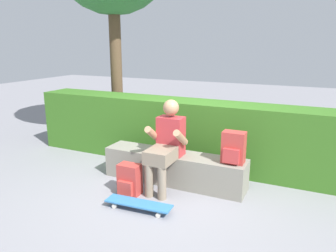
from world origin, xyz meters
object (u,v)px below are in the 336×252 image
skateboard_near_person (139,204)px  backpack_on_ground (129,180)px  bench_main (174,168)px  person_skater (166,143)px  backpack_on_bench (233,148)px

skateboard_near_person → backpack_on_ground: size_ratio=2.03×
bench_main → skateboard_near_person: bench_main is taller
person_skater → backpack_on_ground: (-0.35, -0.37, -0.43)m
bench_main → backpack_on_ground: size_ratio=4.97×
bench_main → backpack_on_ground: bearing=-122.7°
skateboard_near_person → backpack_on_bench: 1.35m
skateboard_near_person → person_skater: bearing=86.9°
bench_main → backpack_on_bench: size_ratio=4.97×
backpack_on_bench → backpack_on_ground: size_ratio=1.00×
backpack_on_ground → bench_main: bearing=57.3°
person_skater → backpack_on_bench: size_ratio=2.94×
person_skater → skateboard_near_person: person_skater is taller
backpack_on_ground → person_skater: bearing=46.5°
skateboard_near_person → backpack_on_ground: 0.46m
person_skater → backpack_on_bench: 0.86m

